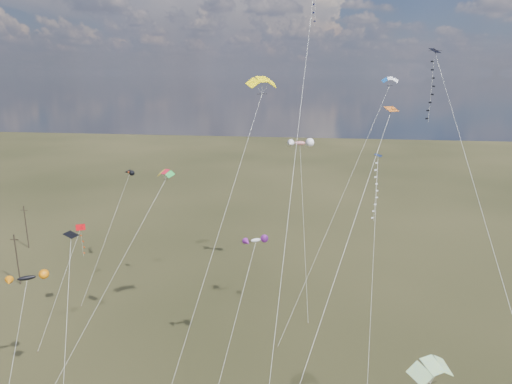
# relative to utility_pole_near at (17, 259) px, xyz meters

# --- Properties ---
(utility_pole_near) EXTENTS (1.40, 0.20, 8.00)m
(utility_pole_near) POSITION_rel_utility_pole_near_xyz_m (0.00, 0.00, 0.00)
(utility_pole_near) COLOR black
(utility_pole_near) RESTS_ON ground
(utility_pole_far) EXTENTS (1.40, 0.20, 8.00)m
(utility_pole_far) POSITION_rel_utility_pole_near_xyz_m (-8.00, 14.00, 0.00)
(utility_pole_far) COLOR black
(utility_pole_far) RESTS_ON ground
(diamond_black_high) EXTENTS (7.24, 26.92, 33.31)m
(diamond_black_high) POSITION_rel_utility_pole_near_xyz_m (54.82, -15.17, 24.14)
(diamond_black_high) COLOR black
(diamond_black_high) RESTS_ON ground
(diamond_navy_tall) EXTENTS (3.00, 29.24, 40.76)m
(diamond_navy_tall) POSITION_rel_utility_pole_near_xyz_m (43.38, -14.13, 30.84)
(diamond_navy_tall) COLOR #0D2151
(diamond_navy_tall) RESTS_ON ground
(diamond_black_mid) EXTENTS (4.07, 12.40, 18.72)m
(diamond_black_mid) POSITION_rel_utility_pole_near_xyz_m (25.75, -28.72, 9.92)
(diamond_black_mid) COLOR black
(diamond_black_mid) RESTS_ON ground
(diamond_red_low) EXTENTS (3.86, 7.28, 13.36)m
(diamond_red_low) POSITION_rel_utility_pole_near_xyz_m (16.09, -9.69, 6.84)
(diamond_red_low) COLOR #A1060A
(diamond_red_low) RESTS_ON ground
(diamond_navy_right) EXTENTS (2.31, 19.25, 22.95)m
(diamond_navy_right) POSITION_rel_utility_pole_near_xyz_m (50.50, -10.41, 14.41)
(diamond_navy_right) COLOR #0C1C49
(diamond_navy_right) RESTS_ON ground
(diamond_orange_center) EXTENTS (11.57, 23.16, 28.68)m
(diamond_orange_center) POSITION_rel_utility_pole_near_xyz_m (46.28, -29.07, 15.27)
(diamond_orange_center) COLOR #C65D19
(diamond_orange_center) RESTS_ON ground
(parafoil_yellow) EXTENTS (9.14, 17.00, 31.30)m
(parafoil_yellow) POSITION_rel_utility_pole_near_xyz_m (38.92, -14.71, 26.39)
(parafoil_yellow) COLOR yellow
(parafoil_yellow) RESTS_ON ground
(parafoil_blue_white) EXTENTS (14.35, 19.26, 30.99)m
(parafoil_blue_white) POSITION_rel_utility_pole_near_xyz_m (53.51, 7.39, 26.11)
(parafoil_blue_white) COLOR blue
(parafoil_blue_white) RESTS_ON ground
(parafoil_striped) EXTENTS (3.11, 13.52, 15.45)m
(parafoil_striped) POSITION_rel_utility_pole_near_xyz_m (51.41, -33.85, 10.64)
(parafoil_striped) COLOR #F5F821
(parafoil_striped) RESTS_ON ground
(parafoil_tricolor) EXTENTS (10.60, 12.59, 21.68)m
(parafoil_tricolor) POSITION_rel_utility_pole_near_xyz_m (28.56, -13.42, 16.93)
(parafoil_tricolor) COLOR yellow
(parafoil_tricolor) RESTS_ON ground
(novelty_black_orange) EXTENTS (3.74, 11.21, 12.97)m
(novelty_black_orange) POSITION_rel_utility_pole_near_xyz_m (17.58, -21.99, 8.33)
(novelty_black_orange) COLOR black
(novelty_black_orange) RESTS_ON ground
(novelty_orange_black) EXTENTS (4.69, 12.57, 17.11)m
(novelty_orange_black) POSITION_rel_utility_pole_near_xyz_m (16.12, 5.91, 12.44)
(novelty_orange_black) COLOR #DB4109
(novelty_orange_black) RESTS_ON ground
(novelty_white_purple) EXTENTS (4.11, 13.61, 15.12)m
(novelty_white_purple) POSITION_rel_utility_pole_near_xyz_m (38.38, -14.98, 10.54)
(novelty_white_purple) COLOR silver
(novelty_white_purple) RESTS_ON ground
(novelty_redwhite_stripe) EXTENTS (3.82, 13.44, 22.14)m
(novelty_redwhite_stripe) POSITION_rel_utility_pole_near_xyz_m (41.66, 7.20, 17.30)
(novelty_redwhite_stripe) COLOR red
(novelty_redwhite_stripe) RESTS_ON ground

